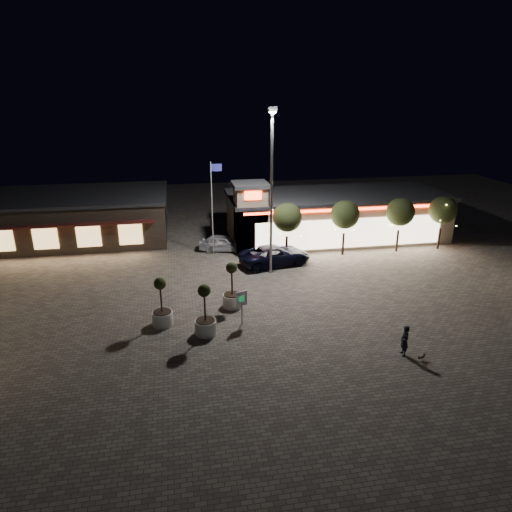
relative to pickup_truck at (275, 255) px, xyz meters
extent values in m
plane|color=slate|center=(-2.71, -9.70, -0.81)|extent=(90.00, 90.00, 0.00)
cube|color=gray|center=(7.29, 6.30, 1.19)|extent=(20.00, 8.00, 4.00)
cube|color=#262628|center=(7.29, 6.30, 3.34)|extent=(20.40, 8.40, 0.30)
cube|color=#FEE4BF|center=(7.29, 2.25, 0.79)|extent=(17.00, 0.12, 2.60)
cube|color=#FF3614|center=(7.29, 2.22, 2.94)|extent=(19.00, 0.10, 0.18)
cube|color=gray|center=(-1.41, 3.60, 2.09)|extent=(2.60, 2.60, 5.80)
cube|color=#262628|center=(-1.41, 3.60, 5.14)|extent=(3.00, 3.00, 0.30)
cube|color=#FF3614|center=(-1.41, 2.25, 4.49)|extent=(1.40, 0.10, 0.70)
cube|color=#382D23|center=(-16.71, 10.30, 1.19)|extent=(16.00, 10.00, 4.00)
cube|color=#262628|center=(-16.71, 10.30, 3.34)|extent=(16.40, 10.40, 0.30)
cube|color=#591E19|center=(-16.71, 4.90, 1.99)|extent=(14.40, 0.80, 0.15)
cube|color=#E9B468|center=(-22.21, 5.25, 0.79)|extent=(2.00, 0.12, 1.80)
cube|color=#E9B468|center=(-18.71, 5.25, 0.79)|extent=(2.00, 0.12, 1.80)
cube|color=#E9B468|center=(-15.21, 5.25, 0.79)|extent=(2.00, 0.12, 1.80)
cube|color=#E9B468|center=(-11.71, 5.25, 0.79)|extent=(2.00, 0.12, 1.80)
cylinder|color=gray|center=(-0.71, -1.70, 5.19)|extent=(0.20, 0.20, 12.00)
cube|color=gray|center=(-0.71, -1.70, 11.39)|extent=(0.60, 0.40, 0.35)
cube|color=white|center=(-0.71, -1.70, 11.19)|extent=(0.45, 0.30, 0.08)
cylinder|color=white|center=(-4.71, 3.30, 3.19)|extent=(0.10, 0.10, 8.00)
cube|color=navy|center=(-4.26, 3.30, 6.69)|extent=(0.90, 0.04, 0.60)
cylinder|color=#332319|center=(1.29, 1.30, 0.15)|extent=(0.20, 0.20, 1.92)
sphere|color=#2D3819|center=(1.29, 1.30, 2.77)|extent=(2.42, 2.42, 2.42)
cylinder|color=#332319|center=(6.29, 1.30, 0.15)|extent=(0.20, 0.20, 1.92)
sphere|color=#2D3819|center=(6.29, 1.30, 2.77)|extent=(2.42, 2.42, 2.42)
cylinder|color=#332319|center=(11.29, 1.30, 0.15)|extent=(0.20, 0.20, 1.92)
sphere|color=#2D3819|center=(11.29, 1.30, 2.77)|extent=(2.42, 2.42, 2.42)
cylinder|color=#332319|center=(15.29, 1.30, 0.15)|extent=(0.20, 0.20, 1.92)
sphere|color=#2D3819|center=(15.29, 1.30, 2.77)|extent=(2.42, 2.42, 2.42)
imported|color=black|center=(0.00, 0.00, 0.00)|extent=(6.26, 3.85, 1.62)
imported|color=silver|center=(-3.82, 4.18, -0.11)|extent=(4.37, 2.50, 1.40)
imported|color=black|center=(3.93, -14.41, 0.05)|extent=(0.44, 0.64, 1.71)
cube|color=#59514C|center=(4.60, -15.09, -0.59)|extent=(0.37, 0.23, 0.18)
sphere|color=#59514C|center=(4.79, -15.03, -0.52)|extent=(0.16, 0.16, 0.16)
cylinder|color=silver|center=(-8.88, -8.71, -0.39)|extent=(1.26, 1.26, 0.84)
cylinder|color=black|center=(-8.88, -8.71, 0.05)|extent=(1.09, 1.09, 0.06)
cylinder|color=#332319|center=(-8.88, -8.71, 1.02)|extent=(0.10, 0.10, 1.89)
sphere|color=#2D3819|center=(-8.88, -8.71, 1.91)|extent=(0.73, 0.73, 0.73)
cylinder|color=silver|center=(-6.39, -10.27, -0.38)|extent=(1.28, 1.28, 0.85)
cylinder|color=black|center=(-6.39, -10.27, 0.06)|extent=(1.11, 1.11, 0.06)
cylinder|color=#332319|center=(-6.39, -10.27, 1.05)|extent=(0.11, 0.11, 1.92)
sphere|color=#2D3819|center=(-6.39, -10.27, 1.96)|extent=(0.75, 0.75, 0.75)
cylinder|color=silver|center=(-4.40, -6.99, -0.39)|extent=(1.27, 1.27, 0.85)
cylinder|color=black|center=(-4.40, -6.99, 0.06)|extent=(1.10, 1.10, 0.06)
cylinder|color=#332319|center=(-4.40, -6.99, 1.04)|extent=(0.11, 0.11, 1.90)
sphere|color=#2D3819|center=(-4.40, -6.99, 1.94)|extent=(0.74, 0.74, 0.74)
cylinder|color=gray|center=(-4.13, -9.44, -0.15)|extent=(0.09, 0.09, 1.31)
cube|color=white|center=(-4.13, -9.44, 0.89)|extent=(0.69, 0.31, 0.93)
cube|color=#178F42|center=(-4.13, -9.48, 0.89)|extent=(0.37, 0.16, 0.38)
camera|label=1|loc=(-7.65, -33.97, 12.69)|focal=32.00mm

